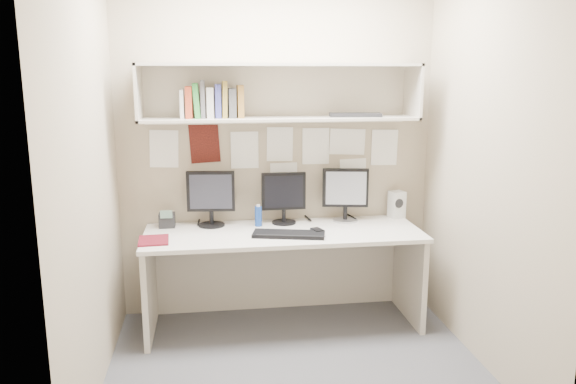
{
  "coord_description": "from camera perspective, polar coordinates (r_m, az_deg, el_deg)",
  "views": [
    {
      "loc": [
        -0.52,
        -3.24,
        1.85
      ],
      "look_at": [
        -0.01,
        0.35,
        1.08
      ],
      "focal_mm": 35.0,
      "sensor_mm": 36.0,
      "label": 1
    }
  ],
  "objects": [
    {
      "name": "desk_phone",
      "position": [
        4.26,
        -12.19,
        -2.79
      ],
      "size": [
        0.12,
        0.11,
        0.14
      ],
      "rotation": [
        0.0,
        0.0,
        -0.01
      ],
      "color": "black",
      "rests_on": "desk"
    },
    {
      "name": "book_stack",
      "position": [
        4.06,
        -7.69,
        9.1
      ],
      "size": [
        0.45,
        0.16,
        0.26
      ],
      "color": "beige",
      "rests_on": "overhead_hutch"
    },
    {
      "name": "wall_front",
      "position": [
        2.37,
        4.82,
        -1.53
      ],
      "size": [
        2.4,
        0.02,
        2.6
      ],
      "primitive_type": "cube",
      "color": "tan",
      "rests_on": "ground"
    },
    {
      "name": "wall_left",
      "position": [
        3.36,
        -19.67,
        1.82
      ],
      "size": [
        0.02,
        2.0,
        2.6
      ],
      "primitive_type": "cube",
      "color": "tan",
      "rests_on": "ground"
    },
    {
      "name": "desk",
      "position": [
        4.2,
        -0.46,
        -8.74
      ],
      "size": [
        2.0,
        0.7,
        0.73
      ],
      "color": "beige",
      "rests_on": "floor"
    },
    {
      "name": "keyboard",
      "position": [
        3.95,
        0.08,
        -4.32
      ],
      "size": [
        0.53,
        0.29,
        0.02
      ],
      "primitive_type": "cube",
      "rotation": [
        0.0,
        0.0,
        -0.24
      ],
      "color": "black",
      "rests_on": "desk"
    },
    {
      "name": "speaker",
      "position": [
        4.52,
        10.99,
        -1.24
      ],
      "size": [
        0.13,
        0.13,
        0.21
      ],
      "rotation": [
        0.0,
        0.0,
        0.28
      ],
      "color": "silver",
      "rests_on": "desk"
    },
    {
      "name": "monitor_center",
      "position": [
        4.25,
        -0.44,
        -0.32
      ],
      "size": [
        0.34,
        0.18,
        0.39
      ],
      "rotation": [
        0.0,
        0.0,
        0.01
      ],
      "color": "black",
      "rests_on": "desk"
    },
    {
      "name": "maroon_notebook",
      "position": [
        3.94,
        -13.49,
        -4.8
      ],
      "size": [
        0.21,
        0.26,
        0.01
      ],
      "primitive_type": "cube",
      "rotation": [
        0.0,
        0.0,
        0.06
      ],
      "color": "#580F1A",
      "rests_on": "desk"
    },
    {
      "name": "mouse",
      "position": [
        4.03,
        2.98,
        -3.97
      ],
      "size": [
        0.09,
        0.12,
        0.03
      ],
      "primitive_type": "cube",
      "rotation": [
        0.0,
        0.0,
        0.31
      ],
      "color": "black",
      "rests_on": "desk"
    },
    {
      "name": "wall_right",
      "position": [
        3.71,
        19.64,
        2.73
      ],
      "size": [
        0.02,
        2.0,
        2.6
      ],
      "primitive_type": "cube",
      "color": "tan",
      "rests_on": "ground"
    },
    {
      "name": "pinned_papers",
      "position": [
        4.31,
        -1.1,
        3.95
      ],
      "size": [
        1.92,
        0.01,
        0.48
      ],
      "primitive_type": null,
      "color": "white",
      "rests_on": "wall_back"
    },
    {
      "name": "overhead_hutch",
      "position": [
        4.14,
        -0.89,
        10.15
      ],
      "size": [
        2.0,
        0.38,
        0.4
      ],
      "color": "beige",
      "rests_on": "wall_back"
    },
    {
      "name": "wall_back",
      "position": [
        4.31,
        -1.11,
        4.62
      ],
      "size": [
        2.4,
        0.02,
        2.6
      ],
      "primitive_type": "cube",
      "color": "tan",
      "rests_on": "ground"
    },
    {
      "name": "monitor_right",
      "position": [
        4.33,
        5.85,
        0.0
      ],
      "size": [
        0.35,
        0.19,
        0.41
      ],
      "rotation": [
        0.0,
        0.0,
        -0.18
      ],
      "color": "#A5A5AA",
      "rests_on": "desk"
    },
    {
      "name": "hutch_tray",
      "position": [
        4.16,
        6.85,
        7.79
      ],
      "size": [
        0.39,
        0.2,
        0.03
      ],
      "primitive_type": "cube",
      "rotation": [
        0.0,
        0.0,
        -0.14
      ],
      "color": "black",
      "rests_on": "overhead_hutch"
    },
    {
      "name": "monitor_left",
      "position": [
        4.21,
        -7.84,
        -0.38
      ],
      "size": [
        0.36,
        0.2,
        0.41
      ],
      "rotation": [
        0.0,
        0.0,
        -0.11
      ],
      "color": "black",
      "rests_on": "desk"
    },
    {
      "name": "blue_bottle",
      "position": [
        4.2,
        -3.03,
        -2.44
      ],
      "size": [
        0.05,
        0.05,
        0.16
      ],
      "color": "navy",
      "rests_on": "desk"
    },
    {
      "name": "floor",
      "position": [
        3.77,
        0.92,
        -17.44
      ],
      "size": [
        2.4,
        2.0,
        0.01
      ],
      "primitive_type": "cube",
      "color": "#45454A",
      "rests_on": "ground"
    }
  ]
}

